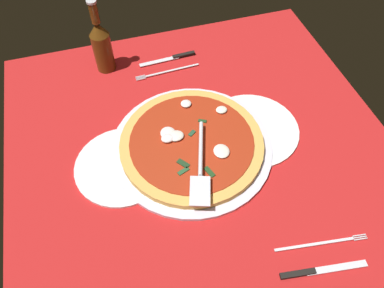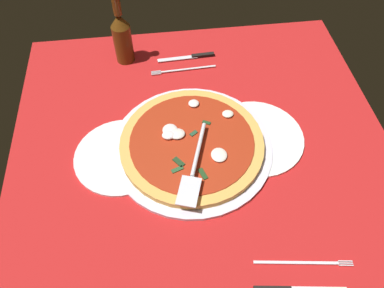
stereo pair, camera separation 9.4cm
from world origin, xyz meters
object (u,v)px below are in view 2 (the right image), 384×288
Objects in this scene: dinner_plate_right at (256,137)px; place_setting_far at (188,64)px; dinner_plate_left at (121,156)px; place_setting_near at (297,277)px; beer_bottle at (122,36)px; pizza at (192,144)px; pizza_server at (195,165)px.

place_setting_far is at bearing 114.58° from dinner_plate_right.
place_setting_near reaches higher than dinner_plate_left.
place_setting_far reaches higher than dinner_plate_right.
place_setting_near is 80.19cm from beer_bottle.
dinner_plate_left is 1.02× the size of place_setting_near.
dinner_plate_right is at bearing 2.64° from dinner_plate_left.
pizza is 1.58× the size of pizza_server.
place_setting_near is at bearing -65.21° from beer_bottle.
pizza is at bearing -66.46° from beer_bottle.
pizza_server is at bearing 82.99° from place_setting_far.
beer_bottle reaches higher than pizza_server.
place_setting_far is 21.33cm from beer_bottle.
dinner_plate_right is 34.34cm from place_setting_far.
place_setting_near is at bearing -63.92° from pizza.
dinner_plate_left is at bearing 54.87° from place_setting_far.
beer_bottle is (-33.43, 72.38, 8.64)cm from place_setting_near.
dinner_plate_right is (35.25, 1.63, 0.00)cm from dinner_plate_left.
place_setting_near is (17.25, -35.25, -1.98)cm from pizza.
dinner_plate_left is at bearing -95.75° from pizza_server.
beer_bottle is at bearing 132.87° from dinner_plate_right.
dinner_plate_left is 38.43cm from beer_bottle.
dinner_plate_left is 0.64× the size of pizza.
place_setting_far is at bearing -166.08° from pizza_server.
pizza is at bearing 123.97° from place_setting_near.
pizza_server is at bearing -151.19° from dinner_plate_right.
dinner_plate_left is 18.28cm from pizza.
dinner_plate_left and dinner_plate_right have the same top height.
dinner_plate_right is at bearing 112.00° from place_setting_far.
place_setting_far reaches higher than dinner_plate_left.
place_setting_near is 1.00× the size of beer_bottle.
place_setting_far is at bearing -13.58° from beer_bottle.
beer_bottle reaches higher than dinner_plate_right.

